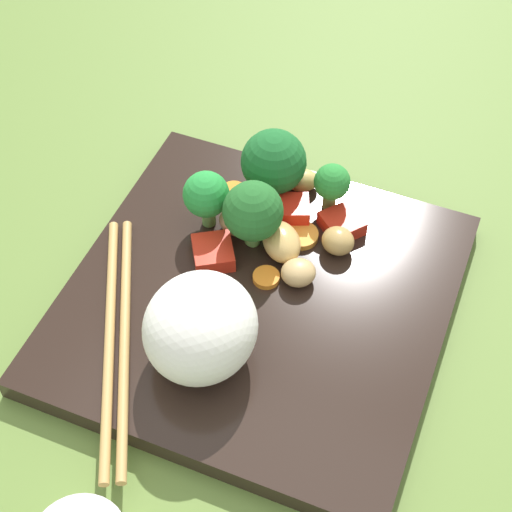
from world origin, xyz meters
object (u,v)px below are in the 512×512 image
(rice_mound, at_px, (200,327))
(carrot_slice_1, at_px, (301,235))
(broccoli_floret_2, at_px, (206,195))
(square_plate, at_px, (258,301))
(chopstick_pair, at_px, (117,339))

(rice_mound, relative_size, carrot_slice_1, 3.07)
(rice_mound, distance_m, broccoli_floret_2, 0.12)
(carrot_slice_1, bearing_deg, square_plate, 82.28)
(rice_mound, height_order, carrot_slice_1, rice_mound)
(broccoli_floret_2, xyz_separation_m, carrot_slice_1, (-0.07, -0.02, -0.03))
(carrot_slice_1, bearing_deg, broccoli_floret_2, 12.14)
(rice_mound, relative_size, chopstick_pair, 0.42)
(rice_mound, bearing_deg, chopstick_pair, 13.92)
(square_plate, xyz_separation_m, chopstick_pair, (0.07, 0.08, 0.01))
(broccoli_floret_2, bearing_deg, carrot_slice_1, -167.86)
(square_plate, bearing_deg, broccoli_floret_2, -36.88)
(rice_mound, bearing_deg, broccoli_floret_2, -65.99)
(broccoli_floret_2, bearing_deg, chopstick_pair, 85.39)
(rice_mound, height_order, chopstick_pair, rice_mound)
(broccoli_floret_2, distance_m, chopstick_pair, 0.13)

